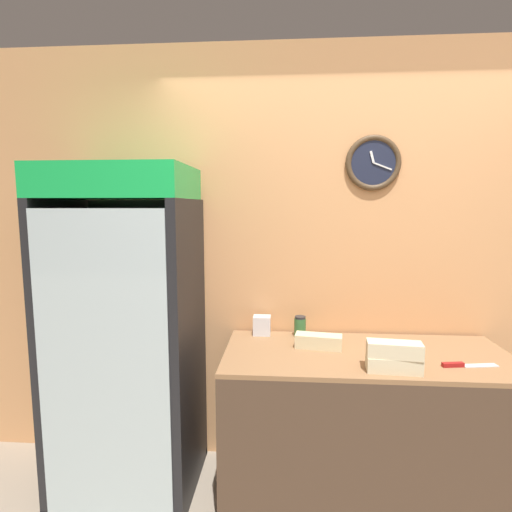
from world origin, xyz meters
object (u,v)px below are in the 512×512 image
Objects in this scene: sandwich_stack_middle at (394,350)px; condiment_jar at (300,327)px; sandwich_stack_bottom at (394,364)px; napkin_dispenser at (262,325)px; chefs_knife at (462,365)px; sandwich_flat_left at (319,341)px; beverage_cooler at (130,315)px.

sandwich_stack_middle is 2.11× the size of condiment_jar.
sandwich_stack_bottom is 0.99× the size of sandwich_stack_middle.
napkin_dispenser is (-0.69, 0.53, 0.02)m from sandwich_stack_bottom.
sandwich_stack_middle is 0.93× the size of chefs_knife.
chefs_knife is at bearing -17.27° from sandwich_flat_left.
chefs_knife is 2.27× the size of condiment_jar.
beverage_cooler reaches higher than sandwich_flat_left.
sandwich_stack_bottom is 0.68m from condiment_jar.
sandwich_stack_bottom is 0.97× the size of sandwich_flat_left.
beverage_cooler is at bearing 179.85° from sandwich_flat_left.
chefs_knife is (0.37, 0.09, -0.11)m from sandwich_stack_middle.
sandwich_stack_middle is 2.27× the size of napkin_dispenser.
chefs_knife is (1.83, -0.22, -0.16)m from beverage_cooler.
sandwich_flat_left is at bearing 137.91° from sandwich_stack_middle.
condiment_jar is 1.08× the size of napkin_dispenser.
condiment_jar is at bearing -4.92° from napkin_dispenser.
chefs_knife is at bearing 13.81° from sandwich_stack_bottom.
beverage_cooler is at bearing 167.87° from sandwich_stack_middle.
condiment_jar is at bearing 117.16° from sandwich_flat_left.
chefs_knife is 0.92m from condiment_jar.
sandwich_flat_left is (1.12, -0.00, -0.13)m from beverage_cooler.
sandwich_flat_left is (-0.34, 0.31, -0.07)m from sandwich_stack_middle.
sandwich_stack_middle is 0.47m from sandwich_flat_left.
sandwich_flat_left is 2.15× the size of condiment_jar.
condiment_jar is at bearing 131.28° from sandwich_stack_bottom.
sandwich_stack_middle reaches higher than napkin_dispenser.
sandwich_stack_bottom is 0.08m from sandwich_stack_middle.
sandwich_stack_bottom is at bearing 0.00° from sandwich_stack_middle.
sandwich_flat_left is 0.75m from chefs_knife.
beverage_cooler is 6.53× the size of chefs_knife.
sandwich_stack_middle is at bearing -37.57° from napkin_dispenser.
sandwich_stack_bottom is 2.08× the size of condiment_jar.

